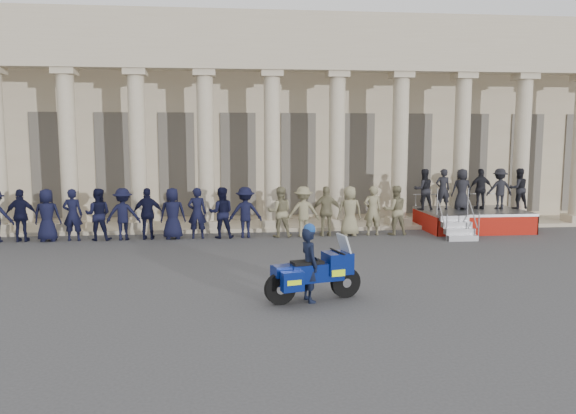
# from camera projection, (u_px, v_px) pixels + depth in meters

# --- Properties ---
(ground) EXTENTS (90.00, 90.00, 0.00)m
(ground) POSITION_uv_depth(u_px,v_px,m) (246.00, 281.00, 14.56)
(ground) COLOR #3A3A3C
(ground) RESTS_ON ground
(building) EXTENTS (40.00, 12.50, 9.00)m
(building) POSITION_uv_depth(u_px,v_px,m) (236.00, 121.00, 28.55)
(building) COLOR tan
(building) RESTS_ON ground
(officer_rank) EXTENTS (18.15, 0.72, 1.89)m
(officer_rank) POSITION_uv_depth(u_px,v_px,m) (167.00, 213.00, 20.51)
(officer_rank) COLOR black
(officer_rank) RESTS_ON ground
(reviewing_stand) EXTENTS (4.80, 3.91, 2.46)m
(reviewing_stand) POSITION_uv_depth(u_px,v_px,m) (474.00, 196.00, 22.58)
(reviewing_stand) COLOR gray
(reviewing_stand) RESTS_ON ground
(motorcycle) EXTENTS (2.30, 1.19, 1.50)m
(motorcycle) POSITION_uv_depth(u_px,v_px,m) (314.00, 273.00, 12.77)
(motorcycle) COLOR black
(motorcycle) RESTS_ON ground
(rider) EXTENTS (0.55, 0.71, 1.80)m
(rider) POSITION_uv_depth(u_px,v_px,m) (309.00, 263.00, 12.69)
(rider) COLOR black
(rider) RESTS_ON ground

